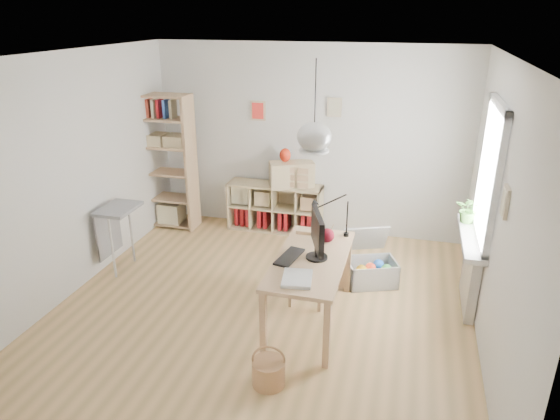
% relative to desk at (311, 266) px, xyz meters
% --- Properties ---
extents(ground, '(4.50, 4.50, 0.00)m').
position_rel_desk_xyz_m(ground, '(-0.55, 0.15, -0.66)').
color(ground, tan).
rests_on(ground, ground).
extents(room_shell, '(4.50, 4.50, 4.50)m').
position_rel_desk_xyz_m(room_shell, '(-0.00, 0.00, 1.34)').
color(room_shell, white).
rests_on(room_shell, ground).
extents(window_unit, '(0.07, 1.16, 1.46)m').
position_rel_desk_xyz_m(window_unit, '(1.68, 0.75, 0.89)').
color(window_unit, white).
rests_on(window_unit, ground).
extents(radiator, '(0.10, 0.80, 0.80)m').
position_rel_desk_xyz_m(radiator, '(1.64, 0.75, -0.26)').
color(radiator, silver).
rests_on(radiator, ground).
extents(windowsill, '(0.22, 1.20, 0.06)m').
position_rel_desk_xyz_m(windowsill, '(1.59, 0.75, 0.17)').
color(windowsill, white).
rests_on(windowsill, radiator).
extents(desk, '(0.70, 1.50, 0.75)m').
position_rel_desk_xyz_m(desk, '(0.00, 0.00, 0.00)').
color(desk, tan).
rests_on(desk, ground).
extents(cube_shelf, '(1.40, 0.38, 0.72)m').
position_rel_desk_xyz_m(cube_shelf, '(-1.02, 2.23, -0.36)').
color(cube_shelf, tan).
rests_on(cube_shelf, ground).
extents(tall_bookshelf, '(0.80, 0.38, 2.00)m').
position_rel_desk_xyz_m(tall_bookshelf, '(-2.59, 1.95, 0.43)').
color(tall_bookshelf, tan).
rests_on(tall_bookshelf, ground).
extents(side_table, '(0.40, 0.55, 0.85)m').
position_rel_desk_xyz_m(side_table, '(-2.59, 0.50, 0.01)').
color(side_table, gray).
rests_on(side_table, ground).
extents(chair, '(0.39, 0.39, 0.79)m').
position_rel_desk_xyz_m(chair, '(-0.10, 0.41, -0.21)').
color(chair, gray).
rests_on(chair, ground).
extents(wicker_basket, '(0.29, 0.29, 0.41)m').
position_rel_desk_xyz_m(wicker_basket, '(-0.14, -1.06, -0.53)').
color(wicker_basket, '#986845').
rests_on(wicker_basket, ground).
extents(storage_chest, '(0.78, 0.82, 0.62)m').
position_rel_desk_xyz_m(storage_chest, '(0.54, 1.02, -0.46)').
color(storage_chest, silver).
rests_on(storage_chest, ground).
extents(monitor, '(0.23, 0.54, 0.49)m').
position_rel_desk_xyz_m(monitor, '(0.06, 0.01, 0.37)').
color(monitor, black).
rests_on(monitor, desk).
extents(keyboard, '(0.24, 0.46, 0.02)m').
position_rel_desk_xyz_m(keyboard, '(-0.21, -0.06, 0.10)').
color(keyboard, black).
rests_on(keyboard, desk).
extents(task_lamp, '(0.41, 0.15, 0.44)m').
position_rel_desk_xyz_m(task_lamp, '(0.07, 0.56, 0.39)').
color(task_lamp, black).
rests_on(task_lamp, desk).
extents(yarn_ball, '(0.15, 0.15, 0.15)m').
position_rel_desk_xyz_m(yarn_ball, '(0.09, 0.41, 0.17)').
color(yarn_ball, '#4E0A14').
rests_on(yarn_ball, desk).
extents(paper_tray, '(0.32, 0.37, 0.03)m').
position_rel_desk_xyz_m(paper_tray, '(-0.03, -0.48, 0.11)').
color(paper_tray, white).
rests_on(paper_tray, desk).
extents(drawer_chest, '(0.69, 0.52, 0.36)m').
position_rel_desk_xyz_m(drawer_chest, '(-0.75, 2.19, 0.24)').
color(drawer_chest, tan).
rests_on(drawer_chest, cube_shelf).
extents(red_vase, '(0.16, 0.16, 0.20)m').
position_rel_desk_xyz_m(red_vase, '(-0.85, 2.19, 0.52)').
color(red_vase, '#A01F0D').
rests_on(red_vase, drawer_chest).
extents(potted_plant, '(0.35, 0.33, 0.31)m').
position_rel_desk_xyz_m(potted_plant, '(1.57, 1.10, 0.36)').
color(potted_plant, '#3E722B').
rests_on(potted_plant, windowsill).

